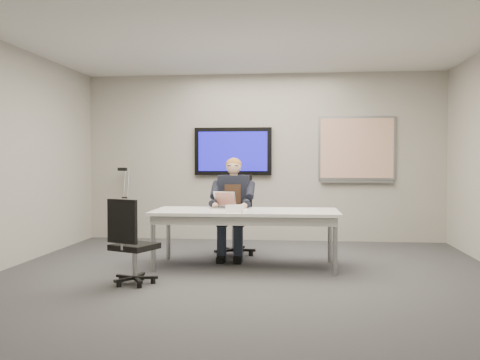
# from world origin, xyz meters

# --- Properties ---
(floor) EXTENTS (6.00, 6.00, 0.02)m
(floor) POSITION_xyz_m (0.00, 0.00, 0.00)
(floor) COLOR #333335
(floor) RESTS_ON ground
(ceiling) EXTENTS (6.00, 6.00, 0.02)m
(ceiling) POSITION_xyz_m (0.00, 0.00, 2.80)
(ceiling) COLOR silver
(ceiling) RESTS_ON wall_back
(wall_back) EXTENTS (6.00, 0.02, 2.80)m
(wall_back) POSITION_xyz_m (0.00, 3.00, 1.40)
(wall_back) COLOR #ABA79B
(wall_back) RESTS_ON ground
(wall_front) EXTENTS (6.00, 0.02, 2.80)m
(wall_front) POSITION_xyz_m (0.00, -3.00, 1.40)
(wall_front) COLOR #ABA79B
(wall_front) RESTS_ON ground
(conference_table) EXTENTS (2.34, 1.00, 0.72)m
(conference_table) POSITION_xyz_m (-0.07, 0.69, 0.63)
(conference_table) COLOR white
(conference_table) RESTS_ON ground
(tv_display) EXTENTS (1.30, 0.09, 0.80)m
(tv_display) POSITION_xyz_m (-0.50, 2.95, 1.50)
(tv_display) COLOR black
(tv_display) RESTS_ON wall_back
(whiteboard) EXTENTS (1.25, 0.08, 1.10)m
(whiteboard) POSITION_xyz_m (1.55, 2.97, 1.53)
(whiteboard) COLOR gray
(whiteboard) RESTS_ON wall_back
(office_chair_far) EXTENTS (0.56, 0.56, 1.14)m
(office_chair_far) POSITION_xyz_m (-0.31, 1.52, 0.36)
(office_chair_far) COLOR black
(office_chair_far) RESTS_ON ground
(office_chair_near) EXTENTS (0.58, 0.58, 0.93)m
(office_chair_near) POSITION_xyz_m (-1.19, -0.42, 0.29)
(office_chair_near) COLOR black
(office_chair_near) RESTS_ON ground
(seated_person) EXTENTS (0.43, 0.73, 1.38)m
(seated_person) POSITION_xyz_m (-0.31, 1.26, 0.56)
(seated_person) COLOR #212837
(seated_person) RESTS_ON office_chair_far
(crutch) EXTENTS (0.33, 0.60, 1.30)m
(crutch) POSITION_xyz_m (-2.33, 2.79, 0.63)
(crutch) COLOR #9EA1A5
(crutch) RESTS_ON ground
(laptop) EXTENTS (0.36, 0.37, 0.22)m
(laptop) POSITION_xyz_m (-0.38, 0.93, 0.77)
(laptop) COLOR #B6B6B9
(laptop) RESTS_ON conference_table
(name_tent) EXTENTS (0.24, 0.15, 0.09)m
(name_tent) POSITION_xyz_m (-0.17, 0.43, 0.76)
(name_tent) COLOR white
(name_tent) RESTS_ON conference_table
(pen) EXTENTS (0.03, 0.14, 0.01)m
(pen) POSITION_xyz_m (-0.08, 0.33, 0.72)
(pen) COLOR black
(pen) RESTS_ON conference_table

